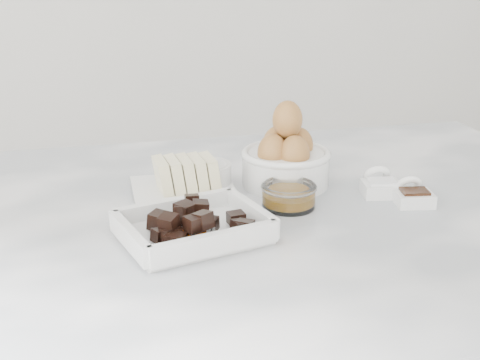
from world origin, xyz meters
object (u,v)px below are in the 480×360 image
zest_bowl (191,237)px  vanilla_spoon (413,195)px  butter_plate (182,183)px  sugar_ramekin (207,176)px  chocolate_dish (193,224)px  honey_bowl (289,195)px  egg_bowl (286,158)px  salt_spoon (380,185)px

zest_bowl → vanilla_spoon: size_ratio=0.89×
butter_plate → sugar_ramekin: size_ratio=2.09×
chocolate_dish → honey_bowl: bearing=26.5°
butter_plate → vanilla_spoon: butter_plate is taller
egg_bowl → vanilla_spoon: bearing=-37.5°
chocolate_dish → egg_bowl: bearing=43.6°
butter_plate → honey_bowl: bearing=-26.8°
zest_bowl → salt_spoon: bearing=21.3°
sugar_ramekin → honey_bowl: size_ratio=0.91×
salt_spoon → vanilla_spoon: bearing=-58.1°
chocolate_dish → egg_bowl: egg_bowl is taller
zest_bowl → chocolate_dish: bearing=73.3°
honey_bowl → vanilla_spoon: size_ratio=1.15×
sugar_ramekin → zest_bowl: 0.21m
chocolate_dish → butter_plate: size_ratio=1.37×
egg_bowl → honey_bowl: 0.10m
sugar_ramekin → honey_bowl: (0.10, -0.09, -0.01)m
butter_plate → salt_spoon: butter_plate is taller
zest_bowl → vanilla_spoon: bearing=12.2°
vanilla_spoon → butter_plate: bearing=162.7°
sugar_ramekin → vanilla_spoon: 0.32m
sugar_ramekin → salt_spoon: size_ratio=0.97×
honey_bowl → chocolate_dish: bearing=-153.5°
sugar_ramekin → vanilla_spoon: sugar_ramekin is taller
vanilla_spoon → honey_bowl: bearing=171.0°
vanilla_spoon → salt_spoon: (-0.03, 0.05, 0.00)m
egg_bowl → vanilla_spoon: (0.16, -0.12, -0.03)m
chocolate_dish → butter_plate: 0.15m
butter_plate → salt_spoon: size_ratio=2.04×
egg_bowl → butter_plate: bearing=-173.3°
egg_bowl → zest_bowl: 0.28m
sugar_ramekin → butter_plate: bearing=-154.7°
butter_plate → salt_spoon: bearing=-10.3°
honey_bowl → egg_bowl: bearing=75.5°
chocolate_dish → sugar_ramekin: size_ratio=2.86×
egg_bowl → honey_bowl: (-0.02, -0.09, -0.03)m
butter_plate → zest_bowl: 0.18m
butter_plate → honey_bowl: (0.15, -0.07, -0.01)m
honey_bowl → salt_spoon: 0.16m
butter_plate → egg_bowl: 0.17m
butter_plate → vanilla_spoon: size_ratio=2.19×
vanilla_spoon → sugar_ramekin: bearing=156.8°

